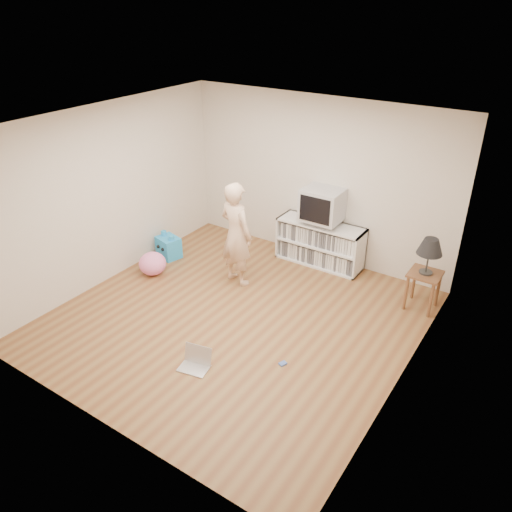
{
  "coord_description": "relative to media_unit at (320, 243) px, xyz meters",
  "views": [
    {
      "loc": [
        3.3,
        -4.48,
        3.94
      ],
      "look_at": [
        0.07,
        0.4,
        0.8
      ],
      "focal_mm": 35.0,
      "sensor_mm": 36.0,
      "label": 1
    }
  ],
  "objects": [
    {
      "name": "person",
      "position": [
        -0.77,
        -1.22,
        0.44
      ],
      "size": [
        0.64,
        0.49,
        1.58
      ],
      "primitive_type": "imported",
      "rotation": [
        0.0,
        0.0,
        2.94
      ],
      "color": "beige",
      "rests_on": "ground"
    },
    {
      "name": "playing_cards",
      "position": [
        0.79,
        -2.49,
        -0.34
      ],
      "size": [
        0.09,
        0.11,
        0.02
      ],
      "primitive_type": "cube",
      "rotation": [
        0.0,
        0.0,
        -0.36
      ],
      "color": "#4767BF",
      "rests_on": "ground"
    },
    {
      "name": "walls",
      "position": [
        -0.22,
        -2.04,
        0.95
      ],
      "size": [
        4.52,
        4.52,
        2.6
      ],
      "color": "beige",
      "rests_on": "ground"
    },
    {
      "name": "media_unit",
      "position": [
        0.0,
        0.0,
        0.0
      ],
      "size": [
        1.4,
        0.45,
        0.7
      ],
      "color": "white",
      "rests_on": "ground"
    },
    {
      "name": "side_table",
      "position": [
        1.77,
        -0.39,
        0.07
      ],
      "size": [
        0.42,
        0.42,
        0.55
      ],
      "color": "brown",
      "rests_on": "ground"
    },
    {
      "name": "ground",
      "position": [
        -0.22,
        -2.04,
        -0.35
      ],
      "size": [
        4.5,
        4.5,
        0.0
      ],
      "primitive_type": "plane",
      "color": "brown",
      "rests_on": "ground"
    },
    {
      "name": "plush_blue",
      "position": [
        -2.17,
        -1.21,
        -0.17
      ],
      "size": [
        0.43,
        0.38,
        0.43
      ],
      "rotation": [
        0.0,
        0.0,
        -0.26
      ],
      "color": "#2099E7",
      "rests_on": "ground"
    },
    {
      "name": "crt_tv",
      "position": [
        -0.0,
        -0.02,
        0.67
      ],
      "size": [
        0.6,
        0.53,
        0.5
      ],
      "color": "#B3B3B9",
      "rests_on": "dvd_deck"
    },
    {
      "name": "ceiling",
      "position": [
        -0.22,
        -2.04,
        2.25
      ],
      "size": [
        4.5,
        4.5,
        0.01
      ],
      "primitive_type": "cube",
      "color": "white",
      "rests_on": "walls"
    },
    {
      "name": "plush_pink",
      "position": [
        -2.0,
        -1.76,
        -0.17
      ],
      "size": [
        0.54,
        0.54,
        0.36
      ],
      "primitive_type": "ellipsoid",
      "rotation": [
        0.0,
        0.0,
        -0.35
      ],
      "color": "pink",
      "rests_on": "ground"
    },
    {
      "name": "table_lamp",
      "position": [
        1.77,
        -0.39,
        0.59
      ],
      "size": [
        0.34,
        0.34,
        0.52
      ],
      "color": "#333333",
      "rests_on": "side_table"
    },
    {
      "name": "dvd_deck",
      "position": [
        -0.0,
        -0.02,
        0.39
      ],
      "size": [
        0.45,
        0.35,
        0.07
      ],
      "primitive_type": "cube",
      "color": "gray",
      "rests_on": "media_unit"
    },
    {
      "name": "laptop",
      "position": [
        -0.05,
        -3.08,
        -0.28
      ],
      "size": [
        0.39,
        0.34,
        0.24
      ],
      "rotation": [
        0.0,
        0.0,
        0.2
      ],
      "color": "silver",
      "rests_on": "ground"
    }
  ]
}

